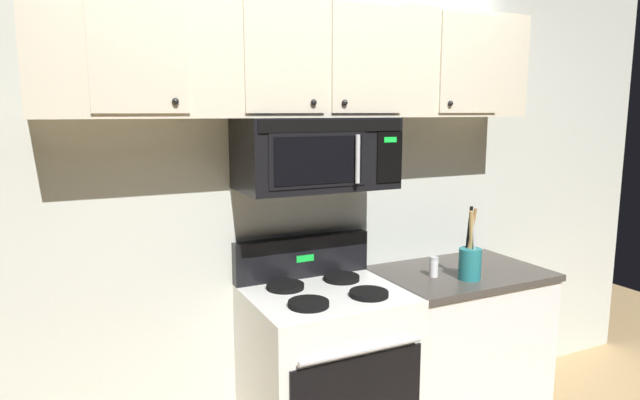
% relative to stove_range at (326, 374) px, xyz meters
% --- Properties ---
extents(back_wall, '(5.20, 0.10, 2.70)m').
position_rel_stove_range_xyz_m(back_wall, '(0.00, 0.37, 0.88)').
color(back_wall, silver).
rests_on(back_wall, ground_plane).
extents(stove_range, '(0.76, 0.69, 1.12)m').
position_rel_stove_range_xyz_m(stove_range, '(0.00, 0.00, 0.00)').
color(stove_range, white).
rests_on(stove_range, ground_plane).
extents(over_range_microwave, '(0.76, 0.43, 0.35)m').
position_rel_stove_range_xyz_m(over_range_microwave, '(-0.00, 0.12, 1.11)').
color(over_range_microwave, black).
extents(upper_cabinets, '(2.50, 0.36, 0.55)m').
position_rel_stove_range_xyz_m(upper_cabinets, '(-0.00, 0.15, 1.56)').
color(upper_cabinets, beige).
extents(counter_segment, '(0.93, 0.65, 0.90)m').
position_rel_stove_range_xyz_m(counter_segment, '(0.84, 0.01, -0.02)').
color(counter_segment, silver).
rests_on(counter_segment, ground_plane).
extents(utensil_crock_teal, '(0.12, 0.12, 0.39)m').
position_rel_stove_range_xyz_m(utensil_crock_teal, '(0.78, -0.15, 0.53)').
color(utensil_crock_teal, teal).
rests_on(utensil_crock_teal, counter_segment).
extents(salt_shaker, '(0.05, 0.05, 0.11)m').
position_rel_stove_range_xyz_m(salt_shaker, '(0.63, -0.03, 0.49)').
color(salt_shaker, white).
rests_on(salt_shaker, counter_segment).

